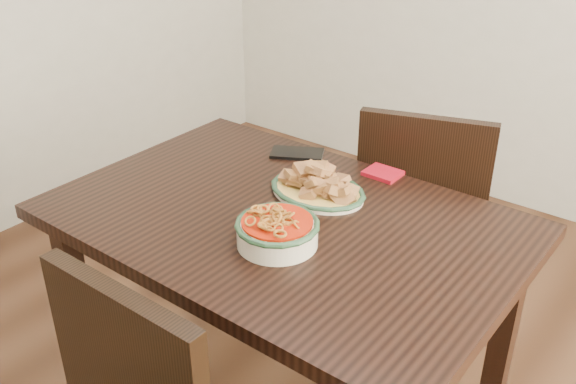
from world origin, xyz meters
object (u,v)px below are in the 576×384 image
Objects in this scene: fish_plate at (318,181)px; noodle_bowl at (277,229)px; chair_far at (422,212)px; dining_table at (283,246)px; smartphone at (297,153)px.

noodle_bowl is at bearing -75.33° from fish_plate.
noodle_bowl is (0.07, -0.27, -0.00)m from fish_plate.
noodle_bowl is at bearing 69.77° from chair_far.
dining_table is at bearing -92.37° from fish_plate.
chair_far reaches higher than fish_plate.
chair_far is at bearing 79.67° from fish_plate.
chair_far is 4.27× the size of noodle_bowl.
fish_plate is 0.28m from noodle_bowl.
dining_table is 0.20m from noodle_bowl.
dining_table is 1.37× the size of chair_far.
fish_plate is 1.32× the size of noodle_bowl.
fish_plate is (-0.09, -0.50, 0.30)m from chair_far.
chair_far is at bearing 18.24° from smartphone.
smartphone is (-0.20, 0.32, 0.10)m from dining_table.
fish_plate is 0.27m from smartphone.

